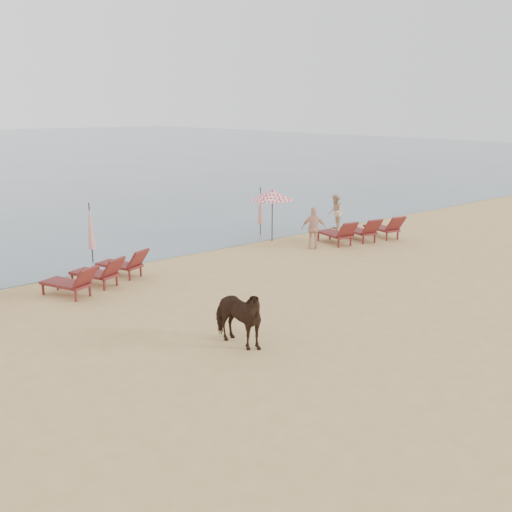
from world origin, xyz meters
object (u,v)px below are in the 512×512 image
(lounger_cluster_right, at_px, (362,230))
(umbrella_closed_left, at_px, (90,226))
(beachgoer_right_b, at_px, (314,228))
(beachgoer_right_a, at_px, (335,212))
(lounger_cluster_left, at_px, (100,272))
(umbrella_open_right, at_px, (272,195))
(cow, at_px, (236,317))
(umbrella_closed_right, at_px, (260,206))

(lounger_cluster_right, height_order, umbrella_closed_left, umbrella_closed_left)
(umbrella_closed_left, height_order, beachgoer_right_b, umbrella_closed_left)
(umbrella_closed_left, xyz_separation_m, beachgoer_right_b, (7.60, -3.46, -0.51))
(umbrella_closed_left, distance_m, beachgoer_right_b, 8.37)
(beachgoer_right_a, bearing_deg, lounger_cluster_right, 27.36)
(lounger_cluster_right, height_order, beachgoer_right_b, beachgoer_right_b)
(beachgoer_right_a, bearing_deg, lounger_cluster_left, -37.94)
(umbrella_closed_left, bearing_deg, umbrella_open_right, -10.66)
(lounger_cluster_right, height_order, cow, cow)
(umbrella_closed_left, height_order, cow, umbrella_closed_left)
(umbrella_closed_right, bearing_deg, beachgoer_right_a, -22.97)
(umbrella_open_right, relative_size, beachgoer_right_a, 1.31)
(umbrella_open_right, height_order, umbrella_closed_left, umbrella_closed_left)
(cow, bearing_deg, umbrella_closed_right, 39.98)
(beachgoer_right_b, bearing_deg, cow, 73.97)
(umbrella_open_right, distance_m, beachgoer_right_a, 3.79)
(lounger_cluster_right, xyz_separation_m, umbrella_closed_right, (-2.47, 3.66, 0.79))
(lounger_cluster_left, distance_m, lounger_cluster_right, 11.10)
(lounger_cluster_left, height_order, beachgoer_right_b, beachgoer_right_b)
(umbrella_closed_left, xyz_separation_m, umbrella_closed_right, (7.64, -0.13, -0.06))
(beachgoer_right_b, bearing_deg, lounger_cluster_left, 34.23)
(umbrella_open_right, relative_size, beachgoer_right_b, 1.29)
(lounger_cluster_left, distance_m, beachgoer_right_a, 11.89)
(umbrella_closed_left, distance_m, beachgoer_right_a, 10.99)
(umbrella_open_right, height_order, cow, umbrella_open_right)
(umbrella_closed_left, height_order, umbrella_closed_right, umbrella_closed_left)
(lounger_cluster_right, xyz_separation_m, beachgoer_right_a, (0.77, 2.28, 0.32))
(lounger_cluster_right, relative_size, beachgoer_right_b, 2.11)
(umbrella_open_right, relative_size, cow, 1.26)
(umbrella_closed_left, bearing_deg, lounger_cluster_left, -108.94)
(lounger_cluster_left, xyz_separation_m, umbrella_closed_left, (0.95, 2.77, 0.87))
(lounger_cluster_right, distance_m, beachgoer_right_a, 2.43)
(lounger_cluster_left, xyz_separation_m, beachgoer_right_b, (8.55, -0.70, 0.37))
(lounger_cluster_left, bearing_deg, umbrella_closed_left, 47.91)
(lounger_cluster_left, bearing_deg, beachgoer_right_b, -27.80)
(cow, xyz_separation_m, beachgoer_right_a, (11.29, 7.60, 0.10))
(umbrella_open_right, xyz_separation_m, beachgoer_right_b, (0.35, -2.10, -1.10))
(umbrella_open_right, bearing_deg, beachgoer_right_a, -7.21)
(lounger_cluster_left, relative_size, cow, 2.04)
(beachgoer_right_a, bearing_deg, umbrella_closed_right, -67.02)
(lounger_cluster_left, xyz_separation_m, beachgoer_right_a, (11.82, 1.27, 0.35))
(beachgoer_right_a, bearing_deg, beachgoer_right_b, -13.08)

